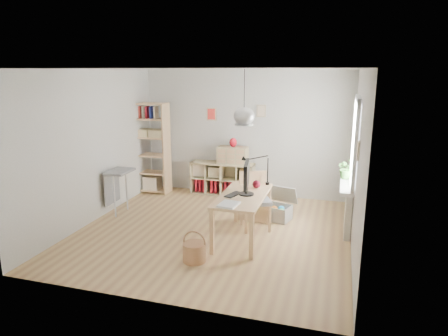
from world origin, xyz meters
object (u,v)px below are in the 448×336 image
(cube_shelf, at_px, (222,181))
(monitor, at_px, (247,177))
(drawer_chest, at_px, (233,155))
(desk, at_px, (243,200))
(storage_chest, at_px, (277,209))
(tall_bookshelf, at_px, (150,144))
(chair, at_px, (255,197))

(cube_shelf, bearing_deg, monitor, -64.22)
(drawer_chest, bearing_deg, desk, -69.15)
(cube_shelf, height_order, storage_chest, cube_shelf)
(cube_shelf, distance_m, tall_bookshelf, 1.77)
(desk, distance_m, monitor, 0.40)
(tall_bookshelf, xyz_separation_m, chair, (2.67, -1.42, -0.53))
(tall_bookshelf, height_order, drawer_chest, tall_bookshelf)
(cube_shelf, relative_size, drawer_chest, 2.19)
(monitor, bearing_deg, tall_bookshelf, 134.27)
(storage_chest, height_order, drawer_chest, drawer_chest)
(drawer_chest, bearing_deg, chair, -61.49)
(chair, height_order, storage_chest, chair)
(storage_chest, xyz_separation_m, monitor, (-0.35, -1.04, 0.86))
(cube_shelf, distance_m, storage_chest, 1.85)
(tall_bookshelf, xyz_separation_m, drawer_chest, (1.82, 0.24, -0.19))
(storage_chest, relative_size, monitor, 1.19)
(desk, xyz_separation_m, cube_shelf, (-1.02, 2.23, -0.36))
(desk, relative_size, cube_shelf, 1.07)
(desk, relative_size, drawer_chest, 2.35)
(cube_shelf, xyz_separation_m, chair, (1.10, -1.70, 0.26))
(desk, distance_m, drawer_chest, 2.33)
(cube_shelf, relative_size, chair, 1.43)
(cube_shelf, bearing_deg, chair, -57.14)
(desk, bearing_deg, monitor, 15.83)
(desk, distance_m, cube_shelf, 2.48)
(cube_shelf, relative_size, storage_chest, 1.93)
(chair, relative_size, drawer_chest, 1.53)
(desk, xyz_separation_m, tall_bookshelf, (-2.59, 1.95, 0.43))
(cube_shelf, bearing_deg, tall_bookshelf, -169.81)
(monitor, bearing_deg, drawer_chest, 101.14)
(cube_shelf, xyz_separation_m, monitor, (1.07, -2.22, 0.75))
(desk, bearing_deg, cube_shelf, 114.61)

